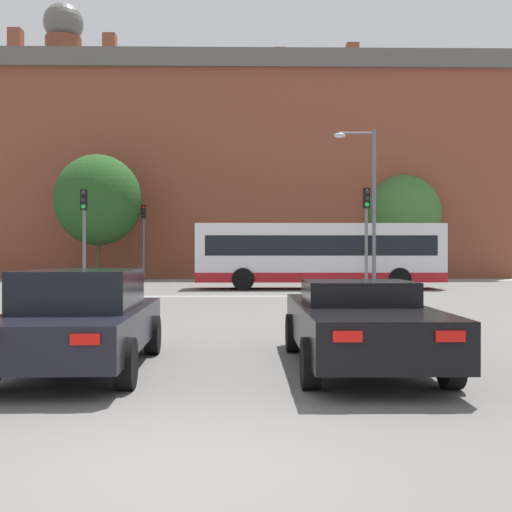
{
  "coord_description": "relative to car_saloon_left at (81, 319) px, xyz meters",
  "views": [
    {
      "loc": [
        0.45,
        -5.02,
        1.67
      ],
      "look_at": [
        0.92,
        24.63,
        1.52
      ],
      "focal_mm": 45.0,
      "sensor_mm": 36.0,
      "label": 1
    }
  ],
  "objects": [
    {
      "name": "tree_by_building",
      "position": [
        12.67,
        32.56,
        3.5
      ],
      "size": [
        4.82,
        4.82,
        6.77
      ],
      "color": "#4C3823",
      "rests_on": "ground_plane"
    },
    {
      "name": "far_pavement",
      "position": [
        1.9,
        29.64,
        -0.72
      ],
      "size": [
        69.51,
        2.5,
        0.01
      ],
      "primitive_type": "cube",
      "color": "gray",
      "rests_on": "ground_plane"
    },
    {
      "name": "traffic_light_near_right",
      "position": [
        7.07,
        15.85,
        2.1
      ],
      "size": [
        0.26,
        0.31,
        4.21
      ],
      "color": "slate",
      "rests_on": "ground_plane"
    },
    {
      "name": "tree_kerbside",
      "position": [
        -6.45,
        29.08,
        4.08
      ],
      "size": [
        5.15,
        5.15,
        7.51
      ],
      "color": "#4C3823",
      "rests_on": "ground_plane"
    },
    {
      "name": "stop_line_strip",
      "position": [
        1.9,
        15.47,
        -0.72
      ],
      "size": [
        8.56,
        0.3,
        0.01
      ],
      "primitive_type": "cube",
      "color": "silver",
      "rests_on": "ground_plane"
    },
    {
      "name": "traffic_light_near_left",
      "position": [
        -3.92,
        15.74,
        2.05
      ],
      "size": [
        0.26,
        0.31,
        4.12
      ],
      "color": "slate",
      "rests_on": "ground_plane"
    },
    {
      "name": "car_roadster_right",
      "position": [
        4.0,
        0.15,
        -0.07
      ],
      "size": [
        1.95,
        4.84,
        1.26
      ],
      "rotation": [
        0.0,
        0.0,
        -0.0
      ],
      "color": "black",
      "rests_on": "ground_plane"
    },
    {
      "name": "car_saloon_left",
      "position": [
        0.0,
        0.0,
        0.0
      ],
      "size": [
        2.0,
        4.52,
        1.43
      ],
      "rotation": [
        0.0,
        0.0,
        0.03
      ],
      "color": "black",
      "rests_on": "ground_plane"
    },
    {
      "name": "pedestrian_waiting",
      "position": [
        0.04,
        29.72,
        0.32
      ],
      "size": [
        0.25,
        0.42,
        1.77
      ],
      "rotation": [
        0.0,
        0.0,
        4.8
      ],
      "color": "black",
      "rests_on": "ground_plane"
    },
    {
      "name": "ground_plane",
      "position": [
        1.9,
        -4.15,
        -0.73
      ],
      "size": [
        400.0,
        400.0,
        0.0
      ],
      "primitive_type": "plane",
      "color": "#605E5B"
    },
    {
      "name": "bus_crossing_lead",
      "position": [
        5.71,
        20.51,
        0.88
      ],
      "size": [
        11.28,
        2.74,
        3.0
      ],
      "rotation": [
        0.0,
        0.0,
        -1.57
      ],
      "color": "silver",
      "rests_on": "ground_plane"
    },
    {
      "name": "traffic_light_far_left",
      "position": [
        -3.8,
        29.36,
        2.3
      ],
      "size": [
        0.26,
        0.31,
        4.54
      ],
      "color": "slate",
      "rests_on": "ground_plane"
    },
    {
      "name": "brick_civic_building",
      "position": [
        1.29,
        38.91,
        6.87
      ],
      "size": [
        37.85,
        13.32,
        20.3
      ],
      "color": "brown",
      "rests_on": "ground_plane"
    },
    {
      "name": "street_lamp_junction",
      "position": [
        7.64,
        18.67,
        3.56
      ],
      "size": [
        1.84,
        0.36,
        7.04
      ],
      "color": "slate",
      "rests_on": "ground_plane"
    }
  ]
}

